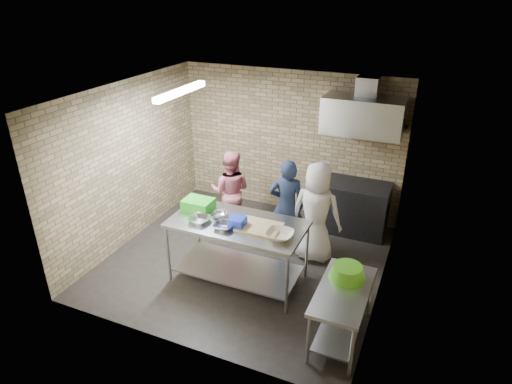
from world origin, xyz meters
TOP-DOWN VIEW (x-y plane):
  - floor at (0.00, 0.00)m, footprint 4.20×4.20m
  - ceiling at (0.00, 0.00)m, footprint 4.20×4.20m
  - back_wall at (0.00, 2.00)m, footprint 4.20×0.06m
  - front_wall at (0.00, -2.00)m, footprint 4.20×0.06m
  - left_wall at (-2.10, 0.00)m, footprint 0.06×4.00m
  - right_wall at (2.10, 0.00)m, footprint 0.06×4.00m
  - prep_table at (0.11, -0.49)m, footprint 1.94×0.97m
  - side_counter at (1.80, -1.10)m, footprint 0.60×1.20m
  - stove at (1.35, 1.65)m, footprint 1.20×0.70m
  - range_hood at (1.35, 1.70)m, footprint 1.30×0.60m
  - hood_duct at (1.35, 1.85)m, footprint 0.35×0.30m
  - wall_shelf at (1.65, 1.89)m, footprint 0.80×0.20m
  - fluorescent_fixture at (-1.00, 0.00)m, footprint 0.10×1.25m
  - green_crate at (-0.59, -0.37)m, footprint 0.43×0.32m
  - blue_tub at (0.16, -0.59)m, footprint 0.22×0.22m
  - cutting_board at (0.46, -0.51)m, footprint 0.59×0.45m
  - mixing_bowl_a at (-0.39, -0.69)m, footprint 0.31×0.31m
  - mixing_bowl_b at (-0.19, -0.44)m, footprint 0.23×0.23m
  - mixing_bowl_c at (0.01, -0.71)m, footprint 0.28×0.28m
  - ceramic_bowl at (0.81, -0.64)m, footprint 0.38×0.38m
  - green_basin at (1.78, -0.85)m, footprint 0.46×0.46m
  - bottle_red at (1.40, 1.89)m, footprint 0.07×0.07m
  - bottle_green at (1.80, 1.89)m, footprint 0.06×0.06m
  - man_navy at (0.47, 0.60)m, footprint 0.66×0.53m
  - woman_pink at (-0.65, 0.83)m, footprint 0.84×0.73m
  - woman_white at (0.98, 0.52)m, footprint 0.82×0.55m

SIDE VIEW (x-z plane):
  - floor at x=0.00m, z-range 0.00..0.00m
  - side_counter at x=1.80m, z-range 0.00..0.75m
  - stove at x=1.35m, z-range 0.00..0.90m
  - prep_table at x=0.11m, z-range 0.00..0.97m
  - woman_pink at x=-0.65m, z-range 0.00..1.49m
  - man_navy at x=0.47m, z-range 0.00..1.59m
  - woman_white at x=0.98m, z-range 0.00..1.64m
  - green_basin at x=1.78m, z-range 0.75..0.92m
  - cutting_board at x=0.46m, z-range 0.97..1.00m
  - mixing_bowl_c at x=0.01m, z-range 0.97..1.04m
  - mixing_bowl_b at x=-0.19m, z-range 0.97..1.04m
  - mixing_bowl_a at x=-0.39m, z-range 0.97..1.05m
  - ceramic_bowl at x=0.81m, z-range 0.97..1.06m
  - blue_tub at x=0.16m, z-range 0.97..1.11m
  - green_crate at x=-0.59m, z-range 0.97..1.15m
  - back_wall at x=0.00m, z-range 0.00..2.70m
  - front_wall at x=0.00m, z-range 0.00..2.70m
  - left_wall at x=-2.10m, z-range 0.00..2.70m
  - right_wall at x=2.10m, z-range 0.00..2.70m
  - wall_shelf at x=1.65m, z-range 1.90..1.94m
  - bottle_green at x=1.80m, z-range 1.94..2.09m
  - bottle_red at x=1.40m, z-range 1.94..2.12m
  - range_hood at x=1.35m, z-range 1.80..2.40m
  - hood_duct at x=1.35m, z-range 2.40..2.70m
  - fluorescent_fixture at x=-1.00m, z-range 2.60..2.68m
  - ceiling at x=0.00m, z-range 2.70..2.70m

